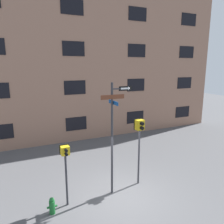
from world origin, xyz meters
name	(u,v)px	position (x,y,z in m)	size (l,w,h in m)	color
ground_plane	(124,195)	(0.00, 0.00, 0.00)	(60.00, 60.00, 0.00)	#515154
building_facade	(72,49)	(0.00, 7.65, 6.38)	(24.00, 0.63, 12.76)	#936B56
street_sign_pole	(114,130)	(-0.30, 0.37, 2.78)	(1.34, 0.86, 4.68)	#2D2D33
pedestrian_signal_left	(65,160)	(-2.29, 0.33, 1.89)	(0.37, 0.40, 2.44)	#2D2D33
pedestrian_signal_right	(140,133)	(1.04, 0.57, 2.42)	(0.42, 0.40, 3.03)	#2D2D33
fire_hydrant	(52,206)	(-2.91, 0.05, 0.31)	(0.37, 0.21, 0.64)	#196028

